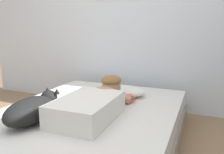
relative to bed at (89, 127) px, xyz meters
The scene contains 7 objects.
back_wall 1.64m from the bed, 91.48° to the left, with size 4.68×0.12×2.50m.
bed is the anchor object (origin of this frame).
pillow 0.60m from the bed, 77.39° to the left, with size 0.52×0.32×0.11m, color white.
person_lying 0.30m from the bed, 33.97° to the right, with size 0.43×0.92×0.27m.
dog 0.56m from the bed, 124.14° to the right, with size 0.26×0.57×0.21m.
coffee_cup 0.48m from the bed, 51.72° to the left, with size 0.12×0.09×0.07m.
cell_phone 0.24m from the bed, 83.75° to the right, with size 0.07×0.14×0.01m, color black.
Camera 1 is at (0.96, -1.21, 1.04)m, focal length 36.42 mm.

